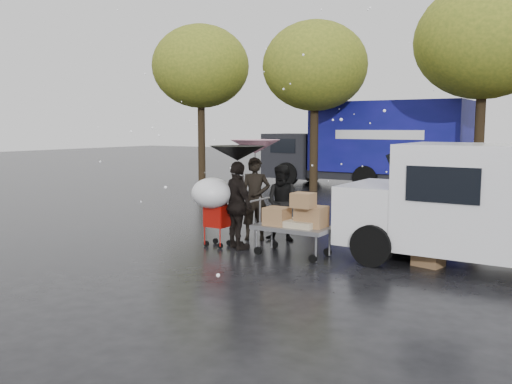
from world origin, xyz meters
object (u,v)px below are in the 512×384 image
Objects in this scene: person_black at (238,205)px; shopping_cart at (213,197)px; white_van at (492,204)px; vendor_cart at (296,219)px; blue_truck at (369,145)px; person_pink at (255,199)px.

person_black is 1.24× the size of shopping_cart.
white_van is (4.63, 1.11, 0.26)m from person_black.
person_black is 0.55m from shopping_cart.
vendor_cart is (1.31, 0.09, -0.18)m from person_black.
vendor_cart is at bearing -148.04° from person_black.
white_van is 12.87m from blue_truck.
person_pink is 11.38m from blue_truck.
shopping_cart is at bearing -83.85° from blue_truck.
white_van is at bearing 17.04° from vendor_cart.
person_black is at bearing -175.89° from vendor_cart.
vendor_cart is at bearing -162.96° from white_van.
shopping_cart is (-0.29, -1.16, 0.14)m from person_pink.
vendor_cart is (1.52, -0.90, -0.19)m from person_pink.
person_pink is 1.26× the size of shopping_cart.
blue_truck is at bearing -53.60° from person_black.
person_black is at bearing 19.09° from shopping_cart.
vendor_cart is 0.31× the size of white_van.
blue_truck is (-1.33, 12.39, 0.69)m from shopping_cart.
person_black is 0.22× the size of blue_truck.
blue_truck is at bearing 96.15° from shopping_cart.
white_van is at bearing 14.06° from shopping_cart.
shopping_cart is (-0.50, -0.17, 0.16)m from person_black.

